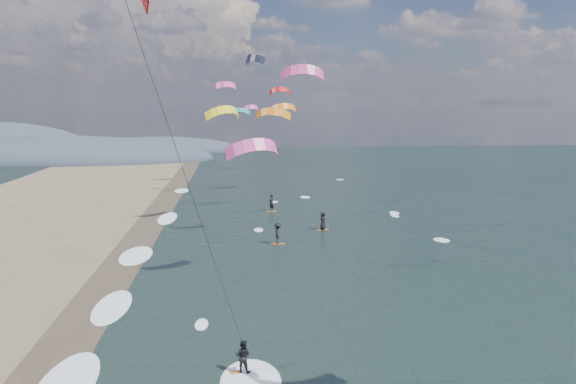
{
  "coord_description": "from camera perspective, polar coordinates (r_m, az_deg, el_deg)",
  "views": [
    {
      "loc": [
        -3.7,
        -16.53,
        11.58
      ],
      "look_at": [
        -1.0,
        12.0,
        7.0
      ],
      "focal_mm": 35.0,
      "sensor_mm": 36.0,
      "label": 1
    }
  ],
  "objects": [
    {
      "name": "wet_sand_strip",
      "position": [
        30.11,
        -21.64,
        -14.2
      ],
      "size": [
        3.0,
        240.0,
        0.0
      ],
      "primitive_type": "cube",
      "color": "#382D23",
      "rests_on": "ground"
    },
    {
      "name": "coastal_hills",
      "position": [
        131.52,
        -23.66,
        3.27
      ],
      "size": [
        80.0,
        41.0,
        15.0
      ],
      "color": "#3D4756",
      "rests_on": "ground"
    },
    {
      "name": "kitesurfer_near_b",
      "position": [
        18.88,
        -11.55,
        4.44
      ],
      "size": [
        6.76,
        8.91,
        16.18
      ],
      "color": "#BB6821",
      "rests_on": "ground"
    },
    {
      "name": "far_kitesurfers",
      "position": [
        50.78,
        0.12,
        -3.07
      ],
      "size": [
        5.62,
        15.09,
        1.85
      ],
      "color": "#BB6821",
      "rests_on": "ground"
    },
    {
      "name": "bg_kite_field",
      "position": [
        68.71,
        -2.93,
        9.43
      ],
      "size": [
        12.12,
        71.53,
        9.02
      ],
      "color": "orange",
      "rests_on": "ground"
    },
    {
      "name": "shoreline_surf",
      "position": [
        34.1,
        -17.42,
        -11.21
      ],
      "size": [
        2.4,
        79.4,
        0.11
      ],
      "color": "white",
      "rests_on": "ground"
    }
  ]
}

